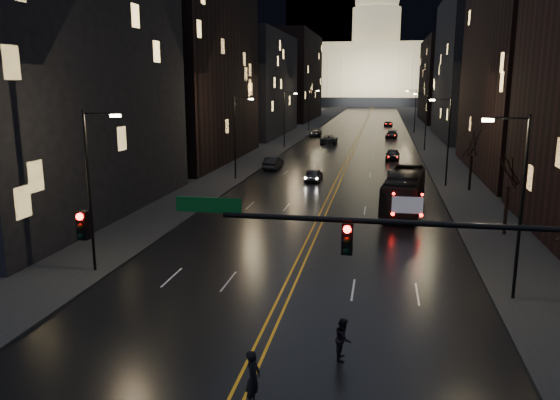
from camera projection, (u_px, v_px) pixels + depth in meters
The scene contains 35 objects.
ground at pixel (241, 389), 18.85m from camera, with size 900.00×900.00×0.00m, color black.
road at pixel (365, 123), 143.78m from camera, with size 20.00×320.00×0.02m, color black.
sidewalk_left at pixel (312, 122), 146.28m from camera, with size 8.00×320.00×0.16m, color black.
sidewalk_right at pixel (420, 123), 141.26m from camera, with size 8.00×320.00×0.16m, color black.
center_line at pixel (365, 123), 143.78m from camera, with size 0.62×320.00×0.01m, color orange.
building_left_near at pixel (44, 74), 41.44m from camera, with size 12.00×28.00×22.00m, color black.
building_left_mid at pixel (188, 55), 71.56m from camera, with size 12.00×30.00×28.00m, color black.
building_left_far at pixel (254, 85), 108.92m from camera, with size 12.00×34.00×20.00m, color black.
building_left_dist at pixel (293, 77), 154.63m from camera, with size 12.00×40.00×24.00m, color black.
building_right_tall at pixel (542, 1), 59.14m from camera, with size 12.00×30.00×38.00m, color black.
building_right_mid at pixel (475, 68), 100.77m from camera, with size 12.00×34.00×26.00m, color black.
building_right_dist at pixel (446, 80), 147.32m from camera, with size 12.00×40.00×22.00m, color black.
capitol at pixel (375, 68), 255.49m from camera, with size 90.00×50.00×58.50m.
traffic_signal at pixel (426, 258), 16.71m from camera, with size 17.29×0.45×7.00m.
streetlamp_right_near at pixel (518, 198), 25.45m from camera, with size 2.13×0.25×9.00m.
streetlamp_left_near at pixel (92, 183), 29.33m from camera, with size 2.13×0.25×9.00m.
streetlamp_right_mid at pixel (447, 137), 54.28m from camera, with size 2.13×0.25×9.00m.
streetlamp_left_mid at pixel (237, 133), 58.16m from camera, with size 2.13×0.25×9.00m.
streetlamp_right_far at pixel (425, 118), 83.12m from camera, with size 2.13×0.25×9.00m.
streetlamp_left_far at pixel (285, 117), 86.99m from camera, with size 2.13×0.25×9.00m.
streetlamp_right_dist at pixel (414, 109), 111.95m from camera, with size 2.13×0.25×9.00m.
streetlamp_left_dist at pixel (310, 108), 115.82m from camera, with size 2.13×0.25×9.00m.
tree_right_mid at pixel (509, 171), 36.71m from camera, with size 2.40×2.40×6.65m.
tree_right_far at pixel (472, 145), 52.09m from camera, with size 2.40×2.40×6.65m.
bus at pixel (404, 191), 44.84m from camera, with size 2.73×11.67×3.25m, color black.
oncoming_car_a at pixel (314, 175), 58.43m from camera, with size 1.71×4.25×1.45m, color black.
oncoming_car_b at pixel (273, 163), 66.65m from camera, with size 1.62×4.63×1.53m, color black.
oncoming_car_c at pixel (329, 139), 94.22m from camera, with size 2.59×5.63×1.56m, color black.
oncoming_car_d at pixel (316, 132), 107.97m from camera, with size 2.29×5.64×1.64m, color black.
receding_car_a at pixel (395, 178), 56.74m from camera, with size 1.50×4.31×1.42m, color black.
receding_car_b at pixel (393, 155), 74.23m from camera, with size 1.87×4.64×1.58m, color black.
receding_car_c at pixel (392, 135), 103.32m from camera, with size 2.08×5.11×1.48m, color black.
receding_car_d at pixel (388, 124), 132.50m from camera, with size 2.05×4.45×1.24m, color black.
pedestrian_a at pixel (253, 378), 17.75m from camera, with size 0.70×0.46×1.91m, color black.
pedestrian_b at pixel (343, 339), 20.79m from camera, with size 0.80×0.44×1.65m, color black.
Camera 1 is at (4.44, -16.52, 10.38)m, focal length 35.00 mm.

